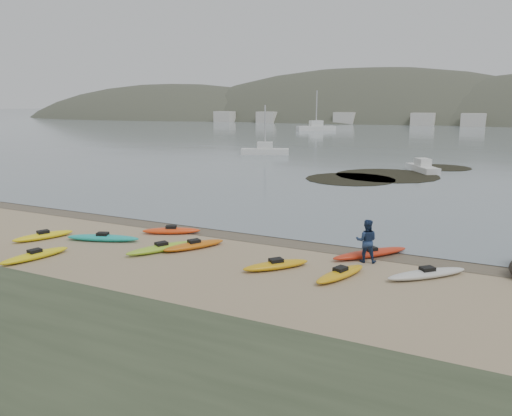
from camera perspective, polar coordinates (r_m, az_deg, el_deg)
The scene contains 8 objects.
ground at distance 26.73m, azimuth 0.00°, elevation -3.15°, with size 600.00×600.00×0.00m, color tan.
wet_sand at distance 26.47m, azimuth -0.29°, elevation -3.29°, with size 60.00×60.00×0.00m, color brown.
water at distance 323.36m, azimuth 24.94°, elevation 9.54°, with size 1200.00×1200.00×0.00m, color slate.
kayaks at distance 23.55m, azimuth -5.55°, elevation -4.86°, with size 21.21×10.61×0.34m.
person_east at distance 22.62m, azimuth 12.51°, elevation -3.69°, with size 0.94×0.73×1.94m, color navy.
kelp_mats at distance 50.66m, azimuth 14.68°, elevation 3.65°, with size 13.79×19.95×0.04m.
moored_boats at distance 110.76m, azimuth 22.77°, elevation 7.67°, with size 88.07×92.41×1.40m.
far_town at distance 168.24m, azimuth 25.06°, elevation 9.08°, with size 199.00×5.00×4.00m.
Camera 1 is at (11.57, -23.08, 6.92)m, focal length 35.00 mm.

